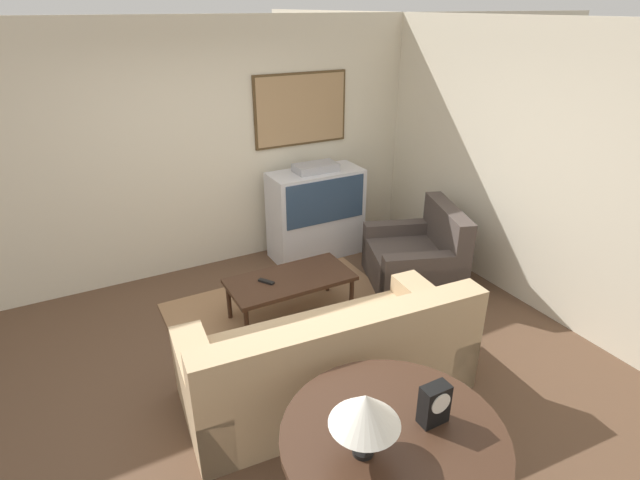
{
  "coord_description": "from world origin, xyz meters",
  "views": [
    {
      "loc": [
        -1.33,
        -3.12,
        2.79
      ],
      "look_at": [
        0.71,
        0.65,
        0.75
      ],
      "focal_mm": 28.0,
      "sensor_mm": 36.0,
      "label": 1
    }
  ],
  "objects_px": {
    "coffee_table": "(290,281)",
    "mantel_clock": "(434,404)",
    "console_table": "(394,443)",
    "table_lamp": "(365,410)",
    "armchair": "(417,260)",
    "tv": "(316,213)",
    "couch": "(330,362)"
  },
  "relations": [
    {
      "from": "table_lamp",
      "to": "mantel_clock",
      "type": "height_order",
      "value": "table_lamp"
    },
    {
      "from": "armchair",
      "to": "mantel_clock",
      "type": "distance_m",
      "value": 2.85
    },
    {
      "from": "tv",
      "to": "mantel_clock",
      "type": "distance_m",
      "value": 3.54
    },
    {
      "from": "coffee_table",
      "to": "console_table",
      "type": "xyz_separation_m",
      "value": [
        -0.44,
        -2.25,
        0.28
      ]
    },
    {
      "from": "armchair",
      "to": "console_table",
      "type": "distance_m",
      "value": 2.94
    },
    {
      "from": "mantel_clock",
      "to": "coffee_table",
      "type": "bearing_deg",
      "value": 84.74
    },
    {
      "from": "couch",
      "to": "table_lamp",
      "type": "distance_m",
      "value": 1.42
    },
    {
      "from": "tv",
      "to": "console_table",
      "type": "xyz_separation_m",
      "value": [
        -1.3,
        -3.34,
        0.13
      ]
    },
    {
      "from": "coffee_table",
      "to": "table_lamp",
      "type": "xyz_separation_m",
      "value": [
        -0.66,
        -2.27,
        0.63
      ]
    },
    {
      "from": "tv",
      "to": "console_table",
      "type": "relative_size",
      "value": 0.94
    },
    {
      "from": "armchair",
      "to": "console_table",
      "type": "height_order",
      "value": "armchair"
    },
    {
      "from": "tv",
      "to": "mantel_clock",
      "type": "relative_size",
      "value": 4.79
    },
    {
      "from": "mantel_clock",
      "to": "couch",
      "type": "bearing_deg",
      "value": 89.49
    },
    {
      "from": "tv",
      "to": "table_lamp",
      "type": "xyz_separation_m",
      "value": [
        -1.51,
        -3.36,
        0.48
      ]
    },
    {
      "from": "couch",
      "to": "coffee_table",
      "type": "distance_m",
      "value": 1.14
    },
    {
      "from": "table_lamp",
      "to": "mantel_clock",
      "type": "distance_m",
      "value": 0.48
    },
    {
      "from": "armchair",
      "to": "table_lamp",
      "type": "xyz_separation_m",
      "value": [
        -2.14,
        -2.22,
        0.73
      ]
    },
    {
      "from": "couch",
      "to": "table_lamp",
      "type": "relative_size",
      "value": 5.96
    },
    {
      "from": "couch",
      "to": "mantel_clock",
      "type": "xyz_separation_m",
      "value": [
        -0.01,
        -1.15,
        0.54
      ]
    },
    {
      "from": "tv",
      "to": "coffee_table",
      "type": "xyz_separation_m",
      "value": [
        -0.85,
        -1.09,
        -0.15
      ]
    },
    {
      "from": "couch",
      "to": "console_table",
      "type": "bearing_deg",
      "value": 81.94
    },
    {
      "from": "couch",
      "to": "console_table",
      "type": "xyz_separation_m",
      "value": [
        -0.25,
        -1.13,
        0.36
      ]
    },
    {
      "from": "tv",
      "to": "armchair",
      "type": "relative_size",
      "value": 0.93
    },
    {
      "from": "couch",
      "to": "armchair",
      "type": "bearing_deg",
      "value": -143.37
    },
    {
      "from": "coffee_table",
      "to": "couch",
      "type": "bearing_deg",
      "value": -100.06
    },
    {
      "from": "tv",
      "to": "couch",
      "type": "bearing_deg",
      "value": -115.47
    },
    {
      "from": "coffee_table",
      "to": "mantel_clock",
      "type": "height_order",
      "value": "mantel_clock"
    },
    {
      "from": "mantel_clock",
      "to": "tv",
      "type": "bearing_deg",
      "value": 72.45
    },
    {
      "from": "console_table",
      "to": "table_lamp",
      "type": "relative_size",
      "value": 3.24
    },
    {
      "from": "tv",
      "to": "table_lamp",
      "type": "height_order",
      "value": "tv"
    },
    {
      "from": "tv",
      "to": "table_lamp",
      "type": "bearing_deg",
      "value": -114.2
    },
    {
      "from": "armchair",
      "to": "mantel_clock",
      "type": "bearing_deg",
      "value": -17.24
    }
  ]
}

